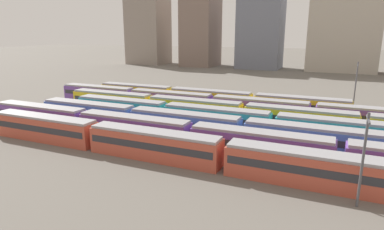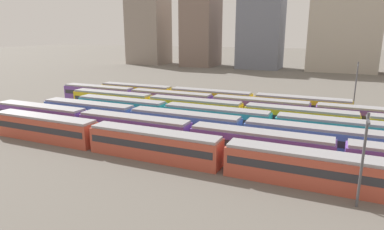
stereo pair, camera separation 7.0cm
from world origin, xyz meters
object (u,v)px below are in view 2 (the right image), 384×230
train_track_5 (260,108)px  train_track_6 (210,98)px  train_track_3 (216,118)px  catenary_pole_0 (363,156)px  catenary_pole_1 (355,87)px  train_track_1 (259,145)px  train_track_4 (299,119)px

train_track_5 → train_track_6: 13.01m
train_track_3 → catenary_pole_0: bearing=-41.8°
catenary_pole_0 → catenary_pole_1: catenary_pole_1 is taller
train_track_1 → train_track_3: 14.15m
train_track_6 → catenary_pole_1: bearing=6.4°
train_track_3 → catenary_pole_1: (21.11, 18.77, 3.90)m
train_track_5 → train_track_6: size_ratio=1.68×
train_track_3 → train_track_5: bearing=64.4°
train_track_4 → train_track_5: size_ratio=1.00×
train_track_4 → catenary_pole_1: (8.35, 13.57, 3.90)m
train_track_4 → catenary_pole_0: 25.20m
train_track_3 → catenary_pole_0: catenary_pole_0 is taller
train_track_3 → train_track_5: same height
train_track_1 → catenary_pole_1: 31.60m
train_track_1 → train_track_3: bearing=132.7°
train_track_1 → train_track_6: 30.81m
train_track_4 → train_track_6: (-19.69, 10.40, -0.00)m
train_track_1 → train_track_3: size_ratio=1.68×
train_track_3 → train_track_6: bearing=114.0°
catenary_pole_0 → catenary_pole_1: bearing=89.3°
train_track_5 → train_track_1: bearing=-77.5°
train_track_5 → catenary_pole_1: catenary_pole_1 is taller
train_track_5 → catenary_pole_1: (16.12, 8.37, 3.90)m
catenary_pole_0 → catenary_pole_1: size_ratio=0.86×
train_track_5 → train_track_6: (-11.92, 5.20, -0.00)m
catenary_pole_0 → train_track_6: bearing=129.0°
train_track_1 → train_track_4: size_ratio=1.00×
train_track_5 → catenary_pole_1: bearing=27.4°
train_track_6 → train_track_5: bearing=-23.6°
catenary_pole_1 → catenary_pole_0: bearing=-90.7°
train_track_5 → catenary_pole_0: size_ratio=10.36×
train_track_6 → catenary_pole_1: 28.48m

